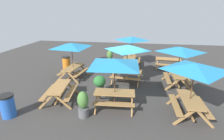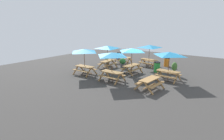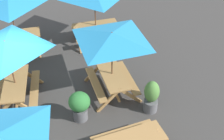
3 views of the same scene
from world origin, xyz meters
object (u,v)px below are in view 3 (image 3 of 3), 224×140
picnic_table_0 (9,5)px  potted_plant_1 (80,105)px  picnic_table_4 (7,50)px  potted_plant_2 (151,96)px  picnic_table_2 (112,41)px

picnic_table_0 → potted_plant_1: (-1.74, 4.22, -1.41)m
picnic_table_4 → potted_plant_2: size_ratio=2.04×
picnic_table_0 → potted_plant_2: picnic_table_0 is taller
picnic_table_0 → potted_plant_1: size_ratio=2.35×
picnic_table_2 → potted_plant_1: picnic_table_2 is taller
picnic_table_0 → picnic_table_2: same height
picnic_table_2 → picnic_table_4: same height
potted_plant_1 → picnic_table_2: bearing=-141.9°
picnic_table_2 → potted_plant_2: (-0.94, 1.16, -1.40)m
picnic_table_4 → potted_plant_2: 4.47m
picnic_table_4 → potted_plant_1: 2.62m
picnic_table_2 → potted_plant_1: 2.11m
picnic_table_2 → picnic_table_4: (3.04, -0.31, 0.00)m
potted_plant_1 → potted_plant_2: bearing=175.0°
picnic_table_0 → picnic_table_4: same height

